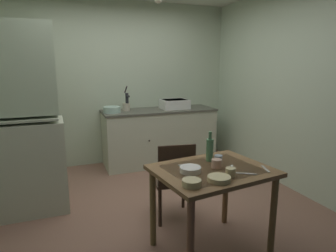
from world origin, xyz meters
TOP-DOWN VIEW (x-y plane):
  - ground_plane at (0.00, 0.00)m, footprint 4.73×4.73m
  - wall_back at (0.00, 1.76)m, footprint 3.83×0.10m
  - wall_right at (1.92, 0.00)m, footprint 0.10×3.53m
  - hutch_cabinet at (-1.38, 0.37)m, footprint 0.94×0.53m
  - counter_cabinet at (0.59, 1.39)m, footprint 1.82×0.64m
  - sink_basin at (0.85, 1.39)m, footprint 0.44×0.34m
  - hand_pump at (0.07, 1.44)m, footprint 0.05×0.27m
  - mixing_bowl_counter at (-0.18, 1.34)m, footprint 0.26×0.26m
  - stoneware_crock at (0.06, 1.45)m, footprint 0.12×0.12m
  - dining_table at (0.22, -1.02)m, footprint 1.04×0.86m
  - chair_far_side at (0.12, -0.41)m, footprint 0.45×0.45m
  - serving_bowl_wide at (-0.10, -1.28)m, footprint 0.14×0.14m
  - soup_bowl_small at (0.14, -1.27)m, footprint 0.18×0.18m
  - sauce_dish at (0.01, -1.02)m, footprint 0.17×0.17m
  - mug_dark at (0.27, -1.00)m, footprint 0.09×0.09m
  - teacup_cream at (0.27, -1.21)m, footprint 0.08×0.08m
  - mug_tall at (0.34, -0.91)m, footprint 0.07×0.07m
  - glass_bottle at (0.30, -0.82)m, footprint 0.06×0.06m
  - table_knife at (0.41, -1.21)m, footprint 0.16×0.11m
  - teaspoon_near_bowl at (0.63, -1.19)m, footprint 0.07×0.16m
  - teaspoon_by_cup at (0.04, -0.84)m, footprint 0.12×0.02m
  - serving_spoon at (0.39, -1.06)m, footprint 0.09×0.14m

SIDE VIEW (x-z plane):
  - ground_plane at x=0.00m, z-range 0.00..0.00m
  - counter_cabinet at x=0.59m, z-range 0.00..0.90m
  - chair_far_side at x=0.12m, z-range 0.03..0.89m
  - dining_table at x=0.22m, z-range 0.27..1.03m
  - table_knife at x=0.41m, z-range 0.76..0.77m
  - teaspoon_near_bowl at x=0.63m, z-range 0.76..0.77m
  - teaspoon_by_cup at x=0.04m, z-range 0.76..0.77m
  - serving_spoon at x=0.39m, z-range 0.76..0.77m
  - soup_bowl_small at x=0.14m, z-range 0.76..0.80m
  - sauce_dish at x=0.01m, z-range 0.76..0.81m
  - serving_bowl_wide at x=-0.10m, z-range 0.76..0.81m
  - teacup_cream at x=0.27m, z-range 0.76..0.83m
  - mug_dark at x=0.27m, z-range 0.76..0.84m
  - mug_tall at x=0.34m, z-range 0.76..0.84m
  - glass_bottle at x=0.30m, z-range 0.74..1.01m
  - mixing_bowl_counter at x=-0.18m, z-range 0.90..0.99m
  - stoneware_crock at x=0.06m, z-range 0.90..1.02m
  - hutch_cabinet at x=-1.38m, z-range -0.07..1.98m
  - sink_basin at x=0.85m, z-range 0.90..1.05m
  - hand_pump at x=0.07m, z-range 0.87..1.26m
  - wall_back at x=0.00m, z-range 0.00..2.60m
  - wall_right at x=1.92m, z-range 0.00..2.60m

